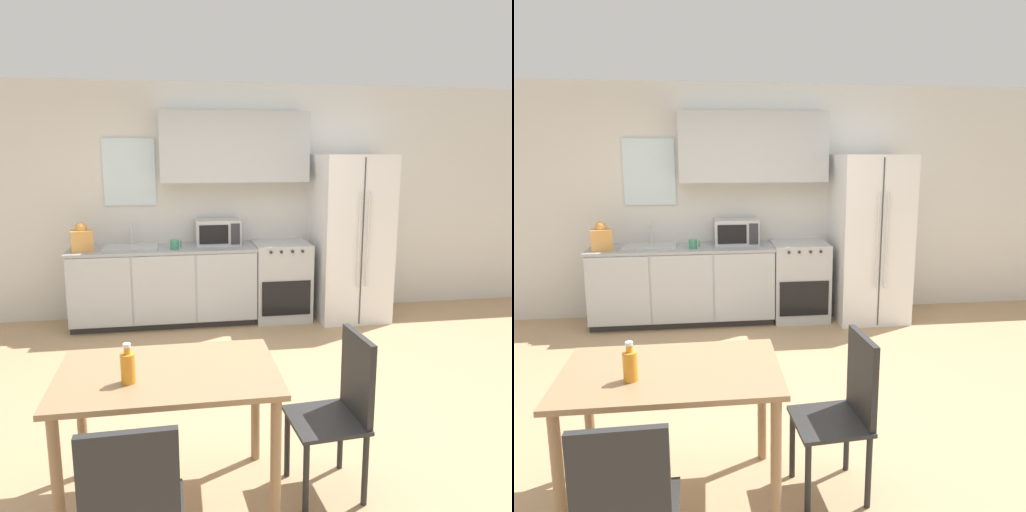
# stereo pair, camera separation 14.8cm
# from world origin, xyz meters

# --- Properties ---
(ground_plane) EXTENTS (12.00, 12.00, 0.00)m
(ground_plane) POSITION_xyz_m (0.00, 0.00, 0.00)
(ground_plane) COLOR tan
(wall_back) EXTENTS (12.00, 0.38, 2.70)m
(wall_back) POSITION_xyz_m (0.04, 2.34, 1.46)
(wall_back) COLOR silver
(wall_back) RESTS_ON ground_plane
(kitchen_counter) EXTENTS (2.06, 0.62, 0.88)m
(kitchen_counter) POSITION_xyz_m (-0.54, 2.04, 0.45)
(kitchen_counter) COLOR #333333
(kitchen_counter) RESTS_ON ground_plane
(oven_range) EXTENTS (0.64, 0.62, 0.90)m
(oven_range) POSITION_xyz_m (0.80, 2.04, 0.45)
(oven_range) COLOR #B7BABC
(oven_range) RESTS_ON ground_plane
(refrigerator) EXTENTS (0.80, 0.82, 1.90)m
(refrigerator) POSITION_xyz_m (1.60, 1.96, 0.95)
(refrigerator) COLOR white
(refrigerator) RESTS_ON ground_plane
(kitchen_sink) EXTENTS (0.59, 0.40, 0.26)m
(kitchen_sink) POSITION_xyz_m (-0.90, 2.05, 0.90)
(kitchen_sink) COLOR #B7BABC
(kitchen_sink) RESTS_ON kitchen_counter
(microwave) EXTENTS (0.50, 0.38, 0.29)m
(microwave) POSITION_xyz_m (0.07, 2.13, 1.03)
(microwave) COLOR #B7BABC
(microwave) RESTS_ON kitchen_counter
(coffee_mug) EXTENTS (0.13, 0.09, 0.10)m
(coffee_mug) POSITION_xyz_m (-0.41, 1.92, 0.93)
(coffee_mug) COLOR #3F8C66
(coffee_mug) RESTS_ON kitchen_counter
(grocery_bag_0) EXTENTS (0.26, 0.23, 0.31)m
(grocery_bag_0) POSITION_xyz_m (-1.40, 1.96, 1.02)
(grocery_bag_0) COLOR #DB994C
(grocery_bag_0) RESTS_ON kitchen_counter
(dining_table) EXTENTS (1.16, 0.76, 0.78)m
(dining_table) POSITION_xyz_m (-0.47, -1.02, 0.66)
(dining_table) COLOR #997551
(dining_table) RESTS_ON ground_plane
(dining_chair_near) EXTENTS (0.41, 0.41, 0.93)m
(dining_chair_near) POSITION_xyz_m (-0.61, -1.78, 0.54)
(dining_chair_near) COLOR #282828
(dining_chair_near) RESTS_ON ground_plane
(dining_chair_side) EXTENTS (0.43, 0.43, 0.93)m
(dining_chair_side) POSITION_xyz_m (0.49, -1.06, 0.54)
(dining_chair_side) COLOR #282828
(dining_chair_side) RESTS_ON ground_plane
(drink_bottle) EXTENTS (0.07, 0.07, 0.21)m
(drink_bottle) POSITION_xyz_m (-0.67, -1.13, 0.86)
(drink_bottle) COLOR orange
(drink_bottle) RESTS_ON dining_table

